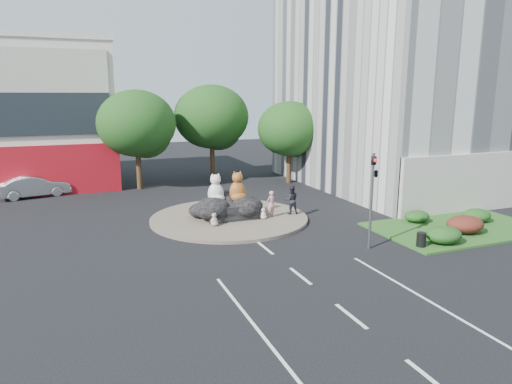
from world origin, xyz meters
The scene contains 21 objects.
ground centered at (0.00, 0.00, 0.00)m, with size 120.00×120.00×0.00m, color black.
roundabout_island centered at (0.00, 10.00, 0.10)m, with size 10.00×10.00×0.20m, color brown.
rock_plinth centered at (0.00, 10.00, 0.65)m, with size 3.20×2.60×0.90m, color black, non-canonical shape.
grass_verge centered at (12.00, 3.00, 0.06)m, with size 10.00×6.00×0.12m, color #1F511B.
tree_left centered at (-3.93, 22.06, 5.25)m, with size 6.46×6.46×8.27m.
tree_mid centered at (3.07, 24.06, 5.56)m, with size 6.84×6.84×8.76m.
tree_right centered at (9.07, 20.06, 4.63)m, with size 5.70×5.70×7.30m.
hedge_near_green centered at (9.00, 1.00, 0.57)m, with size 2.00×1.60×0.90m, color #133D14.
hedge_red centered at (11.50, 2.00, 0.61)m, with size 2.20×1.76×0.99m, color #441F12.
hedge_mid_green centered at (14.00, 3.50, 0.53)m, with size 1.80×1.44×0.81m, color #133D14.
hedge_back_green centered at (10.50, 4.80, 0.48)m, with size 1.60×1.28×0.72m, color #133D14.
traffic_light centered at (5.10, 2.00, 3.62)m, with size 0.44×1.24×5.00m.
street_lamp centered at (12.82, 8.00, 4.55)m, with size 2.34×0.22×8.06m.
cat_white centered at (-0.81, 10.19, 2.08)m, with size 1.17×1.02×1.95m, color silver, non-canonical shape.
cat_tabby centered at (0.62, 10.11, 2.11)m, with size 1.21×1.05×2.01m, color #B95726, non-canonical shape.
kitten_calico centered at (-1.48, 8.36, 0.61)m, with size 0.49×0.43×0.82m, color beige, non-canonical shape.
kitten_white centered at (1.82, 8.70, 0.57)m, with size 0.44×0.38×0.74m, color beige, non-canonical shape.
pedestrian_pink centered at (2.46, 8.98, 1.05)m, with size 0.62×0.40×1.69m, color #D0878C.
pedestrian_dark centered at (4.00, 9.17, 1.14)m, with size 0.91×0.71×1.88m, color black.
parked_car centered at (-12.07, 21.94, 0.85)m, with size 1.81×5.19×1.71m, color #A6A8AE.
litter_bin centered at (7.50, 0.99, 0.49)m, with size 0.48×0.48×0.74m, color black.
Camera 1 is at (-8.78, -16.84, 7.84)m, focal length 32.00 mm.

